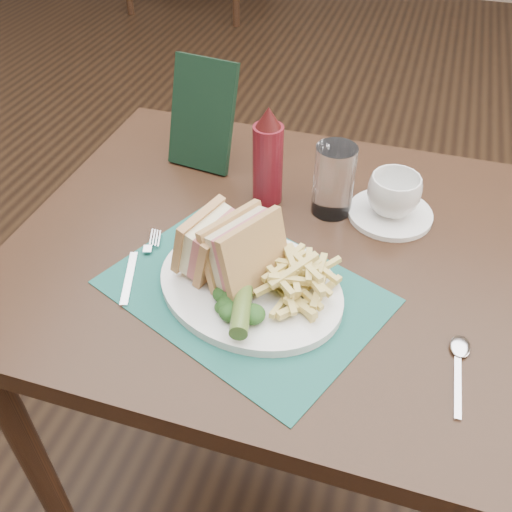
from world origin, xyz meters
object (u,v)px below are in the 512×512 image
Objects in this scene: sandwich_half_a at (198,237)px; sandwich_half_b at (235,245)px; plate at (250,287)px; check_presenter at (202,115)px; table_main at (276,377)px; ketchup_bottle at (268,156)px; saucer at (390,214)px; coffee_cup at (394,195)px; placemat at (244,291)px; drinking_glass at (334,180)px.

sandwich_half_b is (0.06, -0.01, 0.01)m from sandwich_half_a.
sandwich_half_b is (-0.03, 0.01, 0.07)m from plate.
check_presenter is (-0.17, 0.32, 0.03)m from sandwich_half_b.
table_main is at bearing 103.68° from plate.
sandwich_half_a is 0.55× the size of ketchup_bottle.
table_main is at bearing -35.69° from check_presenter.
ketchup_bottle is at bearing -175.98° from saucer.
coffee_cup reaches higher than saucer.
saucer is (0.27, 0.23, -0.06)m from sandwich_half_a.
table_main is 0.40m from placemat.
drinking_glass is (0.06, 0.12, 0.44)m from table_main.
ketchup_bottle is at bearing 120.77° from plate.
ketchup_bottle reaches higher than table_main.
plate is 2.31× the size of drinking_glass.
plate is at bearing 26.32° from placemat.
table_main is 6.00× the size of saucer.
saucer reaches higher than placemat.
sandwich_half_b is 0.33m from saucer.
coffee_cup is at bearing 4.02° from ketchup_bottle.
check_presenter is at bearing 126.33° from sandwich_half_a.
coffee_cup is at bearing 57.11° from sandwich_half_a.
table_main is at bearing -142.02° from saucer.
check_presenter reaches higher than sandwich_half_a.
placemat is at bearing -52.42° from check_presenter.
table_main is 7.66× the size of sandwich_half_b.
placemat is 0.26m from ketchup_bottle.
table_main is at bearing -118.00° from drinking_glass.
ketchup_bottle is at bearing 117.35° from table_main.
placemat is 0.08m from sandwich_half_b.
saucer is 0.81× the size of ketchup_bottle.
placemat is at bearing -81.71° from ketchup_bottle.
plate is at bearing 0.20° from sandwich_half_b.
check_presenter reaches higher than plate.
sandwich_half_b reaches higher than plate.
check_presenter is (-0.22, 0.20, 0.48)m from table_main.
sandwich_half_b is at bearing 135.47° from placemat.
check_presenter is at bearing 141.88° from plate.
sandwich_half_a is at bearing -135.38° from table_main.
drinking_glass is at bearing 71.03° from placemat.
sandwich_half_b reaches higher than coffee_cup.
placemat is at bearing -126.03° from coffee_cup.
drinking_glass is (-0.10, -0.01, 0.06)m from saucer.
table_main is 2.24× the size of placemat.
table_main is 0.46m from drinking_glass.
check_presenter reaches higher than coffee_cup.
drinking_glass reaches higher than sandwich_half_a.
ketchup_bottle reaches higher than plate.
saucer is at bearing 37.98° from table_main.
ketchup_bottle is at bearing 94.34° from sandwich_half_a.
sandwich_half_b is at bearing -85.76° from ketchup_bottle.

